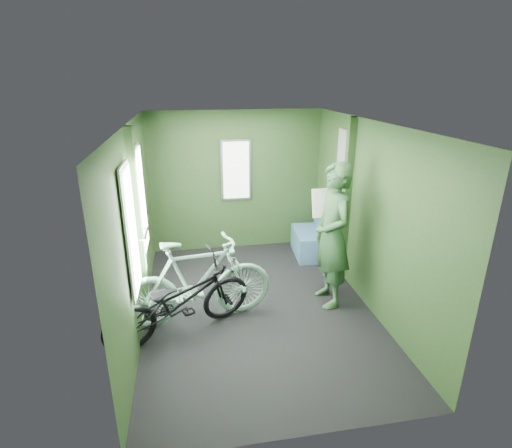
{
  "coord_description": "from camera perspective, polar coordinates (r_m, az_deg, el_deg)",
  "views": [
    {
      "loc": [
        -0.78,
        -4.36,
        2.77
      ],
      "look_at": [
        0.0,
        0.1,
        1.1
      ],
      "focal_mm": 28.0,
      "sensor_mm": 36.0,
      "label": 1
    }
  ],
  "objects": [
    {
      "name": "waste_box",
      "position": [
        5.98,
        10.87,
        -3.04
      ],
      "size": [
        0.26,
        0.36,
        0.88
      ],
      "primitive_type": "cube",
      "color": "gray",
      "rests_on": "ground"
    },
    {
      "name": "bicycle_black",
      "position": [
        4.81,
        -10.38,
        -15.34
      ],
      "size": [
        1.89,
        1.38,
        1.0
      ],
      "primitive_type": "imported",
      "rotation": [
        0.0,
        -0.16,
        1.99
      ],
      "color": "black",
      "rests_on": "ground"
    },
    {
      "name": "passenger",
      "position": [
        5.03,
        10.84,
        -1.68
      ],
      "size": [
        0.48,
        0.71,
        1.85
      ],
      "rotation": [
        0.0,
        0.0,
        -1.51
      ],
      "color": "#2E5630",
      "rests_on": "ground"
    },
    {
      "name": "bench_seat",
      "position": [
        6.62,
        7.76,
        -2.27
      ],
      "size": [
        0.53,
        0.86,
        0.87
      ],
      "rotation": [
        0.0,
        0.0,
        -0.09
      ],
      "color": "#304C66",
      "rests_on": "ground"
    },
    {
      "name": "bicycle_mint",
      "position": [
        5.01,
        -8.13,
        -13.59
      ],
      "size": [
        1.87,
        0.83,
        1.12
      ],
      "primitive_type": "imported",
      "rotation": [
        0.0,
        -0.08,
        1.7
      ],
      "color": "#85C0A6",
      "rests_on": "ground"
    },
    {
      "name": "room",
      "position": [
        4.66,
        -0.32,
        3.6
      ],
      "size": [
        4.0,
        4.02,
        2.31
      ],
      "color": "black",
      "rests_on": "ground"
    }
  ]
}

